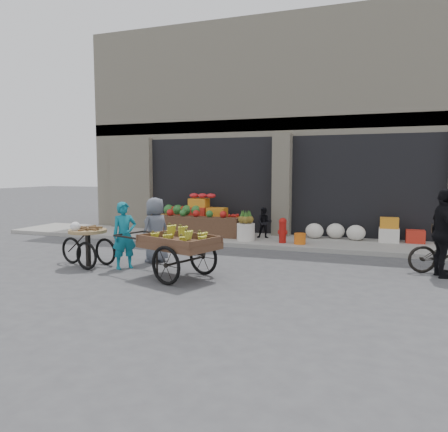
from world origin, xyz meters
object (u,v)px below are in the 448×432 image
(fire_hydrant, at_px, (283,229))
(banana_cart, at_px, (177,240))
(orange_bucket, at_px, (300,239))
(vendor_grey, at_px, (156,230))
(pineapple_bin, at_px, (246,232))
(tricycle_cart, at_px, (88,241))
(seated_person, at_px, (264,223))
(vendor_woman, at_px, (124,235))
(cyclist, at_px, (444,233))

(fire_hydrant, bearing_deg, banana_cart, -106.20)
(orange_bucket, height_order, vendor_grey, vendor_grey)
(pineapple_bin, height_order, tricycle_cart, tricycle_cart)
(fire_hydrant, height_order, seated_person, seated_person)
(tricycle_cart, bearing_deg, fire_hydrant, 57.94)
(vendor_woman, bearing_deg, tricycle_cart, 136.30)
(vendor_grey, bearing_deg, orange_bucket, 158.44)
(tricycle_cart, relative_size, cyclist, 0.81)
(pineapple_bin, height_order, vendor_woman, vendor_woman)
(tricycle_cart, bearing_deg, cyclist, 22.51)
(banana_cart, relative_size, vendor_grey, 1.78)
(tricycle_cart, bearing_deg, vendor_woman, 15.94)
(vendor_woman, height_order, vendor_grey, vendor_grey)
(seated_person, xyz_separation_m, tricycle_cart, (-2.91, -4.58, -0.02))
(tricycle_cart, bearing_deg, banana_cart, 3.28)
(vendor_grey, bearing_deg, vendor_woman, 2.94)
(fire_hydrant, relative_size, tricycle_cart, 0.49)
(vendor_woman, distance_m, cyclist, 6.66)
(vendor_woman, distance_m, tricycle_cart, 0.93)
(seated_person, xyz_separation_m, banana_cart, (-0.53, -4.88, 0.18))
(fire_hydrant, height_order, vendor_grey, vendor_grey)
(pineapple_bin, xyz_separation_m, orange_bucket, (1.60, -0.10, -0.10))
(pineapple_bin, height_order, seated_person, seated_person)
(pineapple_bin, bearing_deg, vendor_grey, -112.98)
(vendor_grey, xyz_separation_m, cyclist, (6.18, 0.64, 0.14))
(fire_hydrant, relative_size, banana_cart, 0.26)
(pineapple_bin, distance_m, tricycle_cart, 4.71)
(seated_person, xyz_separation_m, vendor_woman, (-2.00, -4.49, 0.15))
(orange_bucket, distance_m, banana_cart, 4.55)
(orange_bucket, bearing_deg, vendor_woman, -130.15)
(cyclist, bearing_deg, vendor_woman, 89.87)
(seated_person, relative_size, vendor_grey, 0.61)
(pineapple_bin, distance_m, banana_cart, 4.30)
(vendor_grey, bearing_deg, tricycle_cart, -29.59)
(orange_bucket, relative_size, seated_person, 0.34)
(fire_hydrant, bearing_deg, tricycle_cart, -132.55)
(banana_cart, height_order, tricycle_cart, banana_cart)
(fire_hydrant, height_order, banana_cart, banana_cart)
(fire_hydrant, bearing_deg, pineapple_bin, 177.40)
(orange_bucket, relative_size, tricycle_cart, 0.22)
(fire_hydrant, bearing_deg, orange_bucket, -5.71)
(pineapple_bin, relative_size, tricycle_cart, 0.36)
(fire_hydrant, distance_m, orange_bucket, 0.55)
(vendor_woman, bearing_deg, orange_bucket, 0.70)
(orange_bucket, height_order, banana_cart, banana_cart)
(vendor_woman, xyz_separation_m, tricycle_cart, (-0.91, -0.09, -0.17))
(fire_hydrant, xyz_separation_m, orange_bucket, (0.50, -0.05, -0.23))
(vendor_woman, bearing_deg, banana_cart, -63.92)
(fire_hydrant, distance_m, vendor_grey, 3.84)
(vendor_woman, bearing_deg, vendor_grey, 20.88)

